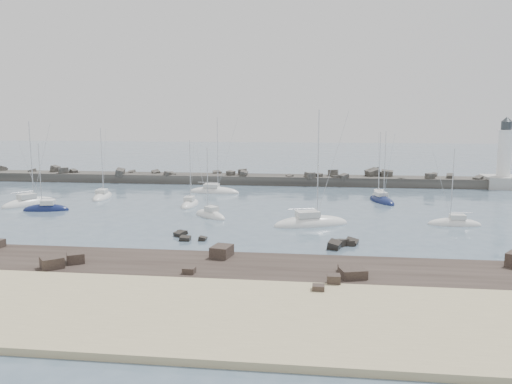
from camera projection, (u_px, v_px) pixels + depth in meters
The scene contains 17 objects.
ground at pixel (237, 222), 66.99m from camera, with size 400.00×400.00×0.00m, color #475D70.
sand_strip at pixel (166, 316), 35.60m from camera, with size 140.00×14.00×1.00m, color #C1B386.
rock_shelf at pixel (201, 272), 45.40m from camera, with size 140.00×12.00×1.98m.
rock_cluster_near at pixel (185, 237), 58.45m from camera, with size 4.42×4.16×1.24m.
rock_cluster_far at pixel (342, 245), 54.47m from camera, with size 3.71×4.08×1.82m.
breakwater at pixel (231, 182), 105.11m from camera, with size 115.00×7.36×5.06m.
lighthouse at pixel (503, 172), 98.16m from camera, with size 7.00×7.00×14.60m.
sailboat_0 at pixel (30, 204), 79.51m from camera, with size 7.10×9.12×14.37m.
sailboat_1 at pixel (102, 197), 86.39m from camera, with size 3.71×8.48×12.95m.
sailboat_2 at pixel (46, 210), 74.88m from camera, with size 7.05×3.33×10.95m.
sailboat_3 at pixel (190, 205), 79.06m from camera, with size 2.23×7.01×11.19m.
sailboat_4 at pixel (214, 192), 92.10m from camera, with size 9.71×3.62×14.91m.
sailboat_5 at pixel (210, 216), 70.23m from camera, with size 6.18×5.87×10.54m.
sailboat_6 at pixel (311, 224), 64.92m from camera, with size 10.63×6.64×16.05m.
sailboat_7 at pixel (382, 201), 82.49m from camera, with size 4.75×8.27×12.54m.
sailboat_8 at pixel (455, 224), 64.94m from camera, with size 6.81×2.21×10.82m.
sailboat_9 at pixel (379, 198), 84.97m from camera, with size 2.47×7.74×12.32m.
Camera 1 is at (10.52, -64.81, 14.15)m, focal length 35.00 mm.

